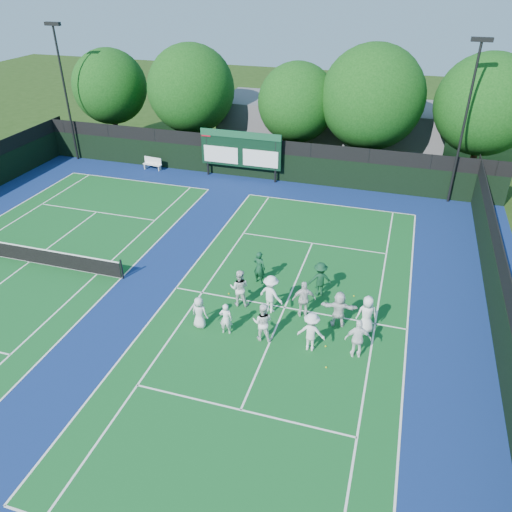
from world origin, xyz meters
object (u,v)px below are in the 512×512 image
(tennis_net, at_px, (28,254))
(bench, at_px, (153,163))
(coach_left, at_px, (259,267))
(scoreboard, at_px, (241,150))

(tennis_net, bearing_deg, bench, 90.25)
(coach_left, bearing_deg, bench, -29.07)
(scoreboard, relative_size, coach_left, 3.42)
(bench, bearing_deg, scoreboard, 1.77)
(scoreboard, relative_size, tennis_net, 0.53)
(tennis_net, height_order, coach_left, coach_left)
(tennis_net, xyz_separation_m, bench, (-0.06, 14.37, 0.01))
(bench, bearing_deg, tennis_net, -89.75)
(coach_left, bearing_deg, tennis_net, 24.53)
(scoreboard, distance_m, coach_left, 14.01)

